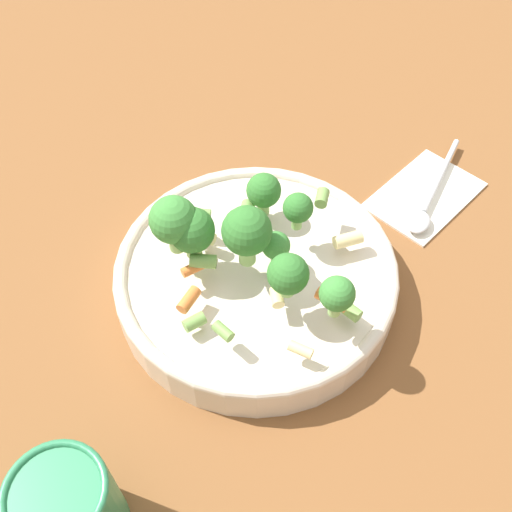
% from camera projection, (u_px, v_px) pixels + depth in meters
% --- Properties ---
extents(ground_plane, '(3.00, 3.00, 0.00)m').
position_uv_depth(ground_plane, '(256.00, 290.00, 0.63)').
color(ground_plane, brown).
extents(bowl, '(0.29, 0.29, 0.05)m').
position_uv_depth(bowl, '(256.00, 276.00, 0.61)').
color(bowl, beige).
rests_on(bowl, ground_plane).
extents(pasta_salad, '(0.20, 0.21, 0.09)m').
position_uv_depth(pasta_salad, '(240.00, 236.00, 0.55)').
color(pasta_salad, '#8CB766').
rests_on(pasta_salad, bowl).
extents(cup, '(0.08, 0.08, 0.10)m').
position_uv_depth(cup, '(69.00, 511.00, 0.45)').
color(cup, '#2D7F51').
rests_on(cup, ground_plane).
extents(napkin, '(0.14, 0.09, 0.01)m').
position_uv_depth(napkin, '(425.00, 194.00, 0.71)').
color(napkin, white).
rests_on(napkin, ground_plane).
extents(spoon, '(0.17, 0.07, 0.01)m').
position_uv_depth(spoon, '(428.00, 202.00, 0.69)').
color(spoon, silver).
rests_on(spoon, napkin).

